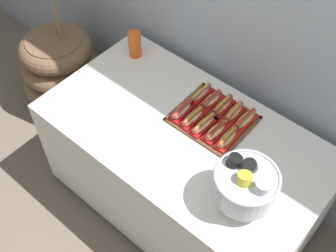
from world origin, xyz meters
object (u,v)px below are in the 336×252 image
(hot_dog_8, at_px, (233,113))
(hot_dog_9, at_px, (245,120))
(hot_dog_6, at_px, (211,100))
(hot_dog_5, at_px, (200,94))
(hot_dog_3, at_px, (215,132))
(punch_bowl, at_px, (245,184))
(floor_vase, at_px, (62,74))
(hot_dog_4, at_px, (227,139))
(serving_tray, at_px, (213,119))
(hot_dog_1, at_px, (193,118))
(cup_stack, at_px, (135,44))
(buffet_table, at_px, (183,168))
(hot_dog_0, at_px, (182,110))
(hot_dog_2, at_px, (204,124))
(hot_dog_7, at_px, (222,106))

(hot_dog_8, relative_size, hot_dog_9, 1.04)
(hot_dog_6, bearing_deg, hot_dog_5, -179.60)
(hot_dog_3, height_order, punch_bowl, punch_bowl)
(hot_dog_3, xyz_separation_m, punch_bowl, (0.33, -0.24, 0.12))
(floor_vase, distance_m, punch_bowl, 1.84)
(hot_dog_3, relative_size, hot_dog_4, 1.00)
(hot_dog_3, height_order, hot_dog_6, hot_dog_6)
(hot_dog_9, bearing_deg, serving_tray, -150.79)
(hot_dog_1, distance_m, cup_stack, 0.64)
(floor_vase, height_order, hot_dog_1, floor_vase)
(hot_dog_3, bearing_deg, hot_dog_8, 90.40)
(buffet_table, xyz_separation_m, serving_tray, (0.06, 0.16, 0.36))
(punch_bowl, height_order, cup_stack, punch_bowl)
(floor_vase, distance_m, hot_dog_4, 1.54)
(hot_dog_0, relative_size, cup_stack, 1.05)
(punch_bowl, distance_m, cup_stack, 1.17)
(hot_dog_2, bearing_deg, hot_dog_6, 114.84)
(hot_dog_5, bearing_deg, hot_dog_4, -28.41)
(hot_dog_6, distance_m, hot_dog_8, 0.15)
(hot_dog_2, height_order, hot_dog_8, hot_dog_8)
(hot_dog_0, height_order, hot_dog_5, hot_dog_0)
(hot_dog_8, bearing_deg, serving_tray, -131.87)
(serving_tray, height_order, hot_dog_5, hot_dog_5)
(hot_dog_2, xyz_separation_m, hot_dog_5, (-0.15, 0.16, -0.00))
(hot_dog_0, bearing_deg, cup_stack, 159.98)
(hot_dog_4, bearing_deg, punch_bowl, -42.94)
(hot_dog_0, bearing_deg, hot_dog_8, 36.65)
(hot_dog_9, bearing_deg, hot_dog_3, -114.05)
(floor_vase, distance_m, hot_dog_5, 1.26)
(floor_vase, relative_size, hot_dog_6, 7.20)
(hot_dog_8, bearing_deg, hot_dog_3, -89.60)
(hot_dog_4, bearing_deg, hot_dog_7, 132.67)
(floor_vase, height_order, hot_dog_9, floor_vase)
(buffet_table, xyz_separation_m, hot_dog_1, (-0.01, 0.08, 0.38))
(hot_dog_5, distance_m, hot_dog_8, 0.23)
(hot_dog_0, height_order, hot_dog_7, hot_dog_7)
(hot_dog_4, height_order, hot_dog_5, hot_dog_4)
(hot_dog_2, distance_m, hot_dog_8, 0.18)
(serving_tray, xyz_separation_m, hot_dog_2, (0.00, -0.08, 0.03))
(hot_dog_4, bearing_deg, serving_tray, 151.59)
(hot_dog_6, bearing_deg, hot_dog_1, -89.60)
(hot_dog_5, relative_size, cup_stack, 1.07)
(floor_vase, distance_m, hot_dog_8, 1.47)
(hot_dog_4, bearing_deg, hot_dog_1, -179.60)
(hot_dog_2, distance_m, hot_dog_3, 0.08)
(buffet_table, distance_m, hot_dog_2, 0.40)
(serving_tray, bearing_deg, hot_dog_6, 132.67)
(hot_dog_5, bearing_deg, hot_dog_3, -35.85)
(hot_dog_3, height_order, cup_stack, cup_stack)
(hot_dog_1, height_order, hot_dog_3, same)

